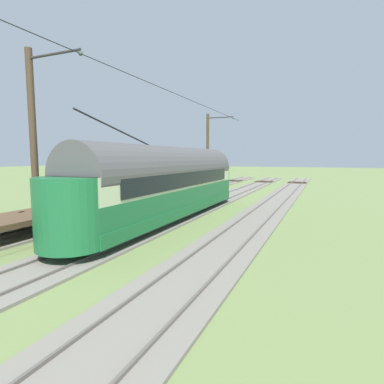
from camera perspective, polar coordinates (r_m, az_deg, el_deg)
The scene contains 8 objects.
ground_plane at distance 18.23m, azimuth -4.51°, elevation -5.29°, with size 220.00×220.00×0.00m, color olive.
track_streetcar_siding at distance 16.90m, azimuth 10.31°, elevation -6.11°, with size 2.80×80.00×0.18m.
track_adjacent_siding at distance 18.49m, azimuth -4.06°, elevation -4.95°, with size 2.80×80.00×0.18m.
track_third_siding at distance 21.02m, azimuth -15.53°, elevation -3.80°, with size 2.80×80.00×0.18m.
vintage_streetcar at distance 18.19m, azimuth -4.10°, elevation 1.89°, with size 2.65×17.94×5.25m.
catenary_pole_foreground at distance 31.43m, azimuth 2.99°, elevation 7.18°, with size 2.83×0.28×7.95m.
catenary_pole_mid_near at distance 14.24m, azimuth -26.81°, elevation 7.56°, with size 2.83×0.28×7.95m.
overhead_wire_run at distance 13.51m, azimuth -17.58°, elevation 22.11°, with size 2.63×44.58×0.18m.
Camera 1 is at (-8.32, 15.79, 3.67)m, focal length 29.16 mm.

